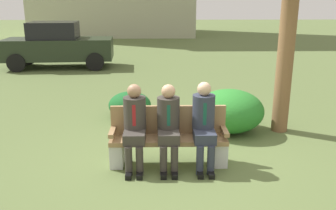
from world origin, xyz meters
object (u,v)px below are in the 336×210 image
at_px(seated_man_left, 135,122).
at_px(parked_car_near, 58,45).
at_px(park_bench, 169,138).
at_px(seated_man_right, 204,121).
at_px(shrub_near_bench, 229,111).
at_px(shrub_mid_lawn, 130,105).
at_px(seated_man_middle, 169,122).

bearing_deg(seated_man_left, parked_car_near, 111.72).
distance_m(park_bench, seated_man_right, 0.63).
bearing_deg(shrub_near_bench, park_bench, -130.94).
height_order(seated_man_right, shrub_mid_lawn, seated_man_right).
relative_size(seated_man_left, seated_man_right, 0.98).
bearing_deg(seated_man_middle, parked_car_near, 114.62).
xyz_separation_m(park_bench, seated_man_middle, (-0.00, -0.13, 0.30)).
relative_size(seated_man_right, parked_car_near, 0.33).
bearing_deg(park_bench, shrub_near_bench, 49.06).
height_order(seated_man_left, seated_man_right, seated_man_right).
xyz_separation_m(seated_man_middle, shrub_near_bench, (1.21, 1.52, -0.30)).
height_order(seated_man_middle, shrub_mid_lawn, seated_man_middle).
height_order(seated_man_left, seated_man_middle, seated_man_left).
relative_size(seated_man_left, shrub_near_bench, 0.97).
distance_m(shrub_near_bench, parked_car_near, 8.64).
height_order(seated_man_left, parked_car_near, parked_car_near).
xyz_separation_m(shrub_near_bench, parked_car_near, (-5.10, 6.97, 0.42)).
relative_size(seated_man_middle, parked_car_near, 0.32).
height_order(park_bench, seated_man_right, seated_man_right).
bearing_deg(seated_man_right, parked_car_near, 117.53).
xyz_separation_m(seated_man_left, seated_man_right, (1.04, 0.00, 0.01)).
bearing_deg(shrub_mid_lawn, park_bench, -71.11).
distance_m(seated_man_right, shrub_near_bench, 1.69).
bearing_deg(shrub_mid_lawn, seated_man_middle, -72.10).
bearing_deg(seated_man_left, shrub_mid_lawn, 96.41).
bearing_deg(shrub_near_bench, seated_man_right, -114.10).
xyz_separation_m(seated_man_left, shrub_mid_lawn, (-0.27, 2.41, -0.43)).
bearing_deg(shrub_mid_lawn, seated_man_right, -61.42).
bearing_deg(shrub_near_bench, seated_man_middle, -128.56).
distance_m(seated_man_left, seated_man_middle, 0.51).
distance_m(park_bench, seated_man_middle, 0.32).
distance_m(seated_man_middle, seated_man_right, 0.53).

